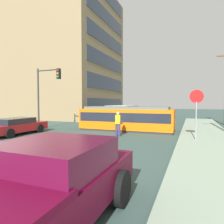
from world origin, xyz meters
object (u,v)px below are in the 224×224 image
(streetcar_tram, at_px, (127,118))
(stop_sign, at_px, (196,104))
(traffic_light_mast, at_px, (46,87))
(pickup_truck_parked, at_px, (36,191))
(pedestrian_crossing, at_px, (118,122))
(city_bus, at_px, (122,113))
(parked_sedan_mid, at_px, (17,126))

(streetcar_tram, relative_size, stop_sign, 2.64)
(streetcar_tram, xyz_separation_m, traffic_light_mast, (-6.33, -2.21, 2.57))
(pickup_truck_parked, bearing_deg, stop_sign, 74.49)
(streetcar_tram, relative_size, pickup_truck_parked, 1.51)
(pedestrian_crossing, bearing_deg, stop_sign, -3.33)
(city_bus, height_order, traffic_light_mast, traffic_light_mast)
(streetcar_tram, relative_size, traffic_light_mast, 1.47)
(city_bus, bearing_deg, parked_sedan_mid, -109.27)
(pickup_truck_parked, relative_size, parked_sedan_mid, 1.13)
(streetcar_tram, bearing_deg, pickup_truck_parked, -78.74)
(streetcar_tram, distance_m, stop_sign, 6.22)
(city_bus, height_order, stop_sign, stop_sign)
(pedestrian_crossing, bearing_deg, city_bus, 107.55)
(pedestrian_crossing, xyz_separation_m, traffic_light_mast, (-6.67, 0.71, 2.64))
(streetcar_tram, height_order, city_bus, streetcar_tram)
(city_bus, relative_size, stop_sign, 1.77)
(streetcar_tram, relative_size, city_bus, 1.49)
(streetcar_tram, xyz_separation_m, city_bus, (-2.63, 6.46, 0.09))
(parked_sedan_mid, xyz_separation_m, traffic_light_mast, (0.31, 2.80, 2.96))
(pickup_truck_parked, height_order, parked_sedan_mid, pickup_truck_parked)
(streetcar_tram, bearing_deg, stop_sign, -31.60)
(streetcar_tram, xyz_separation_m, parked_sedan_mid, (-6.64, -5.01, -0.39))
(city_bus, xyz_separation_m, stop_sign, (7.83, -9.66, 1.09))
(stop_sign, height_order, traffic_light_mast, traffic_light_mast)
(pickup_truck_parked, xyz_separation_m, parked_sedan_mid, (-9.19, 7.77, -0.17))
(pickup_truck_parked, bearing_deg, pedestrian_crossing, 102.64)
(stop_sign, bearing_deg, parked_sedan_mid, -171.31)
(city_bus, bearing_deg, pedestrian_crossing, -72.45)
(pickup_truck_parked, height_order, traffic_light_mast, traffic_light_mast)
(pedestrian_crossing, xyz_separation_m, parked_sedan_mid, (-6.98, -2.09, -0.32))
(streetcar_tram, distance_m, city_bus, 6.98)
(traffic_light_mast, bearing_deg, pickup_truck_parked, -49.97)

